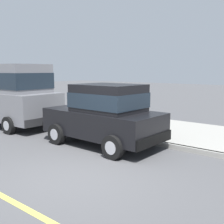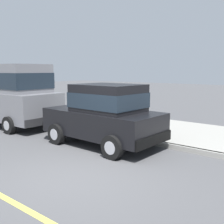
% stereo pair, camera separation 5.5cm
% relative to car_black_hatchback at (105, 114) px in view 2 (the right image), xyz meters
% --- Properties ---
extents(ground_plane, '(80.00, 80.00, 0.00)m').
position_rel_car_black_hatchback_xyz_m(ground_plane, '(-2.22, -1.08, -0.98)').
color(ground_plane, '#4C4C4F').
extents(curb, '(0.16, 64.00, 0.14)m').
position_rel_car_black_hatchback_xyz_m(curb, '(0.98, -1.08, -0.91)').
color(curb, gray).
rests_on(curb, ground).
extents(sidewalk, '(3.60, 64.00, 0.14)m').
position_rel_car_black_hatchback_xyz_m(sidewalk, '(2.78, -1.08, -0.91)').
color(sidewalk, '#99968E').
rests_on(sidewalk, ground).
extents(lane_centre_line, '(0.12, 57.60, 0.01)m').
position_rel_car_black_hatchback_xyz_m(lane_centre_line, '(-3.82, -1.08, -0.97)').
color(lane_centre_line, '#E0D64C').
rests_on(lane_centre_line, ground).
extents(car_black_hatchback, '(2.02, 3.84, 1.88)m').
position_rel_car_black_hatchback_xyz_m(car_black_hatchback, '(0.00, 0.00, 0.00)').
color(car_black_hatchback, black).
rests_on(car_black_hatchback, ground).
extents(car_grey_van, '(2.21, 4.94, 2.52)m').
position_rel_car_black_hatchback_xyz_m(car_grey_van, '(-0.12, 5.18, 0.42)').
color(car_grey_van, slate).
rests_on(car_grey_van, ground).
extents(dog_black, '(0.60, 0.54, 0.49)m').
position_rel_car_black_hatchback_xyz_m(dog_black, '(2.66, 1.30, -0.55)').
color(dog_black, black).
rests_on(dog_black, sidewalk).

